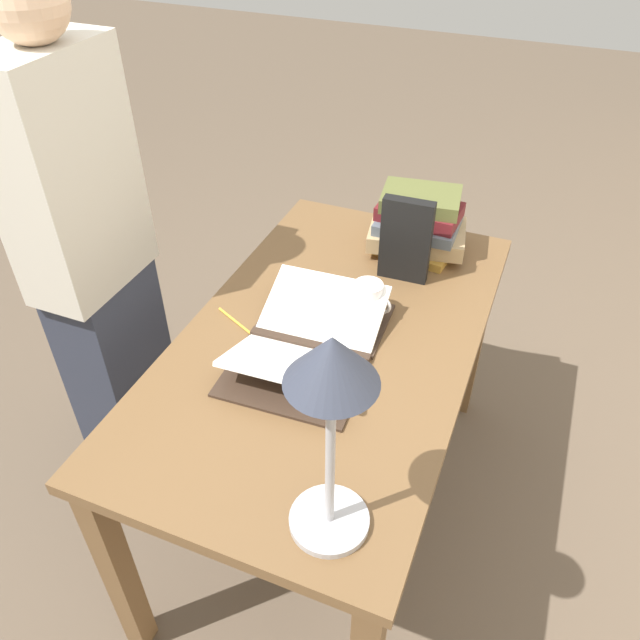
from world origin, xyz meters
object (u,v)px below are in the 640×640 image
object	(u,v)px
open_book	(309,340)
book_stack_tall	(418,224)
reading_lamp	(331,392)
person_reader	(95,273)
coffee_mug	(368,300)
pencil	(236,322)
book_standing_upright	(406,240)

from	to	relation	value
open_book	book_stack_tall	distance (m)	0.59
open_book	reading_lamp	xyz separation A→B (m)	(0.46, 0.24, 0.34)
reading_lamp	person_reader	size ratio (longest dim) A/B	0.30
coffee_mug	pencil	distance (m)	0.37
book_standing_upright	pencil	world-z (taller)	book_standing_upright
reading_lamp	pencil	distance (m)	0.76
open_book	person_reader	size ratio (longest dim) A/B	0.31
open_book	person_reader	distance (m)	0.69
coffee_mug	person_reader	size ratio (longest dim) A/B	0.07
reading_lamp	person_reader	distance (m)	1.10
person_reader	reading_lamp	bearing A→B (deg)	-117.76
book_stack_tall	coffee_mug	size ratio (longest dim) A/B	2.90
person_reader	pencil	bearing A→B (deg)	-90.94
book_standing_upright	coffee_mug	xyz separation A→B (m)	(0.21, -0.04, -0.08)
book_stack_tall	coffee_mug	xyz separation A→B (m)	(0.38, -0.03, -0.04)
reading_lamp	person_reader	bearing A→B (deg)	-117.76
coffee_mug	book_standing_upright	bearing A→B (deg)	169.39
book_stack_tall	pencil	xyz separation A→B (m)	(0.55, -0.36, -0.09)
open_book	book_standing_upright	xyz separation A→B (m)	(-0.40, 0.13, 0.10)
reading_lamp	open_book	bearing A→B (deg)	-152.84
coffee_mug	person_reader	distance (m)	0.80
pencil	person_reader	world-z (taller)	person_reader
book_standing_upright	coffee_mug	world-z (taller)	book_standing_upright
book_stack_tall	person_reader	size ratio (longest dim) A/B	0.20
book_stack_tall	pencil	size ratio (longest dim) A/B	2.28
book_standing_upright	pencil	size ratio (longest dim) A/B	1.80
book_standing_upright	book_stack_tall	bearing A→B (deg)	179.38
coffee_mug	pencil	size ratio (longest dim) A/B	0.78
book_stack_tall	reading_lamp	distance (m)	1.07
coffee_mug	open_book	bearing A→B (deg)	-26.17
coffee_mug	pencil	bearing A→B (deg)	-62.04
book_stack_tall	person_reader	distance (m)	0.99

